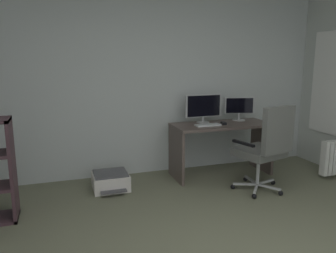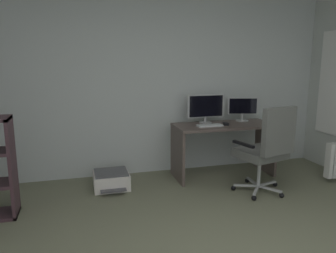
{
  "view_description": "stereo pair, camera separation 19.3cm",
  "coord_description": "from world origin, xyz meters",
  "px_view_note": "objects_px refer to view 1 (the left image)",
  "views": [
    {
      "loc": [
        -1.15,
        -1.7,
        1.6
      ],
      "look_at": [
        0.09,
        2.05,
        0.8
      ],
      "focal_mm": 35.77,
      "sensor_mm": 36.0,
      "label": 1
    },
    {
      "loc": [
        -0.97,
        -1.76,
        1.6
      ],
      "look_at": [
        0.09,
        2.05,
        0.8
      ],
      "focal_mm": 35.77,
      "sensor_mm": 36.0,
      "label": 2
    }
  ],
  "objects_px": {
    "keyboard": "(208,125)",
    "office_chair": "(266,146)",
    "monitor_main": "(203,107)",
    "monitor_secondary": "(239,107)",
    "computer_mouse": "(224,123)",
    "printer": "(111,181)",
    "desk": "(221,138)"
  },
  "relations": [
    {
      "from": "keyboard",
      "to": "office_chair",
      "type": "relative_size",
      "value": 0.32
    },
    {
      "from": "monitor_main",
      "to": "keyboard",
      "type": "height_order",
      "value": "monitor_main"
    },
    {
      "from": "monitor_secondary",
      "to": "keyboard",
      "type": "xyz_separation_m",
      "value": [
        -0.59,
        -0.23,
        -0.19
      ]
    },
    {
      "from": "office_chair",
      "to": "computer_mouse",
      "type": "bearing_deg",
      "value": 106.59
    },
    {
      "from": "computer_mouse",
      "to": "keyboard",
      "type": "bearing_deg",
      "value": -165.37
    },
    {
      "from": "monitor_main",
      "to": "printer",
      "type": "height_order",
      "value": "monitor_main"
    },
    {
      "from": "monitor_main",
      "to": "printer",
      "type": "relative_size",
      "value": 1.1
    },
    {
      "from": "keyboard",
      "to": "computer_mouse",
      "type": "distance_m",
      "value": 0.24
    },
    {
      "from": "computer_mouse",
      "to": "printer",
      "type": "bearing_deg",
      "value": -169.53
    },
    {
      "from": "computer_mouse",
      "to": "printer",
      "type": "height_order",
      "value": "computer_mouse"
    },
    {
      "from": "keyboard",
      "to": "computer_mouse",
      "type": "bearing_deg",
      "value": 2.7
    },
    {
      "from": "monitor_secondary",
      "to": "computer_mouse",
      "type": "xyz_separation_m",
      "value": [
        -0.35,
        -0.21,
        -0.18
      ]
    },
    {
      "from": "computer_mouse",
      "to": "office_chair",
      "type": "height_order",
      "value": "office_chair"
    },
    {
      "from": "computer_mouse",
      "to": "office_chair",
      "type": "distance_m",
      "value": 0.74
    },
    {
      "from": "desk",
      "to": "computer_mouse",
      "type": "height_order",
      "value": "computer_mouse"
    },
    {
      "from": "desk",
      "to": "keyboard",
      "type": "distance_m",
      "value": 0.33
    },
    {
      "from": "printer",
      "to": "monitor_main",
      "type": "bearing_deg",
      "value": 9.13
    },
    {
      "from": "keyboard",
      "to": "printer",
      "type": "distance_m",
      "value": 1.46
    },
    {
      "from": "keyboard",
      "to": "printer",
      "type": "bearing_deg",
      "value": 177.78
    },
    {
      "from": "monitor_secondary",
      "to": "printer",
      "type": "xyz_separation_m",
      "value": [
        -1.9,
        -0.22,
        -0.82
      ]
    },
    {
      "from": "computer_mouse",
      "to": "office_chair",
      "type": "bearing_deg",
      "value": -63.23
    },
    {
      "from": "keyboard",
      "to": "monitor_main",
      "type": "bearing_deg",
      "value": 80.71
    },
    {
      "from": "office_chair",
      "to": "printer",
      "type": "bearing_deg",
      "value": 158.61
    },
    {
      "from": "monitor_secondary",
      "to": "office_chair",
      "type": "relative_size",
      "value": 0.39
    },
    {
      "from": "monitor_secondary",
      "to": "monitor_main",
      "type": "bearing_deg",
      "value": -179.98
    },
    {
      "from": "monitor_secondary",
      "to": "printer",
      "type": "height_order",
      "value": "monitor_secondary"
    },
    {
      "from": "desk",
      "to": "printer",
      "type": "distance_m",
      "value": 1.61
    },
    {
      "from": "desk",
      "to": "keyboard",
      "type": "bearing_deg",
      "value": -161.74
    },
    {
      "from": "monitor_main",
      "to": "office_chair",
      "type": "bearing_deg",
      "value": -65.19
    },
    {
      "from": "monitor_main",
      "to": "monitor_secondary",
      "type": "distance_m",
      "value": 0.56
    },
    {
      "from": "desk",
      "to": "monitor_secondary",
      "type": "height_order",
      "value": "monitor_secondary"
    },
    {
      "from": "computer_mouse",
      "to": "office_chair",
      "type": "xyz_separation_m",
      "value": [
        0.21,
        -0.7,
        -0.16
      ]
    }
  ]
}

